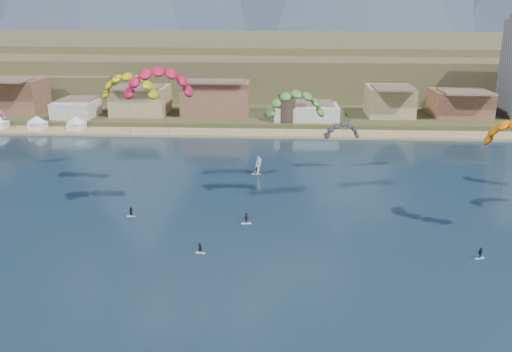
% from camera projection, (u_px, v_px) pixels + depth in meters
% --- Properties ---
extents(ground, '(2400.00, 2400.00, 0.00)m').
position_uv_depth(ground, '(240.00, 351.00, 58.67)').
color(ground, black).
rests_on(ground, ground).
extents(beach, '(2200.00, 12.00, 0.90)m').
position_uv_depth(beach, '(270.00, 133.00, 159.65)').
color(beach, tan).
rests_on(beach, ground).
extents(land, '(2200.00, 900.00, 4.00)m').
position_uv_depth(land, '(282.00, 42.00, 592.50)').
color(land, brown).
rests_on(land, ground).
extents(foothills, '(940.00, 210.00, 18.00)m').
position_uv_depth(foothills, '(321.00, 62.00, 276.41)').
color(foothills, brown).
rests_on(foothills, ground).
extents(town, '(400.00, 24.00, 12.00)m').
position_uv_depth(town, '(148.00, 97.00, 174.68)').
color(town, silver).
rests_on(town, ground).
extents(watchtower, '(5.82, 5.82, 8.60)m').
position_uv_depth(watchtower, '(287.00, 108.00, 165.19)').
color(watchtower, '#47382D').
rests_on(watchtower, ground).
extents(beach_tents, '(43.40, 6.40, 5.00)m').
position_uv_depth(beach_tents, '(16.00, 119.00, 162.60)').
color(beach_tents, white).
rests_on(beach_tents, ground).
extents(kitesurfer_red, '(15.37, 18.00, 29.45)m').
position_uv_depth(kitesurfer_red, '(158.00, 77.00, 88.31)').
color(kitesurfer_red, silver).
rests_on(kitesurfer_red, ground).
extents(kitesurfer_yellow, '(11.45, 16.23, 26.18)m').
position_uv_depth(kitesurfer_yellow, '(129.00, 82.00, 103.12)').
color(kitesurfer_yellow, silver).
rests_on(kitesurfer_yellow, ground).
extents(kitesurfer_green, '(14.90, 13.67, 23.72)m').
position_uv_depth(kitesurfer_green, '(295.00, 101.00, 96.89)').
color(kitesurfer_green, silver).
rests_on(kitesurfer_green, ground).
extents(distant_kite_dark, '(8.73, 6.30, 13.59)m').
position_uv_depth(distant_kite_dark, '(342.00, 127.00, 120.18)').
color(distant_kite_dark, '#262626').
rests_on(distant_kite_dark, ground).
extents(windsurfer, '(2.28, 2.50, 3.91)m').
position_uv_depth(windsurfer, '(257.00, 169.00, 120.71)').
color(windsurfer, silver).
rests_on(windsurfer, ground).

